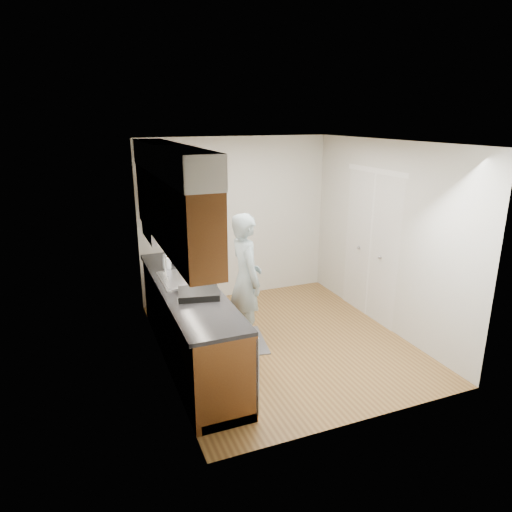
% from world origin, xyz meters
% --- Properties ---
extents(floor, '(3.50, 3.50, 0.00)m').
position_xyz_m(floor, '(0.00, 0.00, 0.00)').
color(floor, olive).
rests_on(floor, ground).
extents(ceiling, '(3.50, 3.50, 0.00)m').
position_xyz_m(ceiling, '(0.00, 0.00, 2.50)').
color(ceiling, white).
rests_on(ceiling, wall_left).
extents(wall_left, '(0.02, 3.50, 2.50)m').
position_xyz_m(wall_left, '(-1.50, 0.00, 1.25)').
color(wall_left, beige).
rests_on(wall_left, floor).
extents(wall_right, '(0.02, 3.50, 2.50)m').
position_xyz_m(wall_right, '(1.50, 0.00, 1.25)').
color(wall_right, beige).
rests_on(wall_right, floor).
extents(wall_back, '(3.00, 0.02, 2.50)m').
position_xyz_m(wall_back, '(0.00, 1.75, 1.25)').
color(wall_back, beige).
rests_on(wall_back, floor).
extents(counter, '(0.64, 2.80, 1.30)m').
position_xyz_m(counter, '(-1.20, -0.00, 0.49)').
color(counter, brown).
rests_on(counter, floor).
extents(upper_cabinets, '(0.47, 2.80, 1.21)m').
position_xyz_m(upper_cabinets, '(-1.33, 0.05, 1.95)').
color(upper_cabinets, brown).
rests_on(upper_cabinets, wall_left).
extents(closet_door, '(0.02, 1.22, 2.05)m').
position_xyz_m(closet_door, '(1.49, 0.30, 1.02)').
color(closet_door, white).
rests_on(closet_door, wall_right).
extents(floor_mat, '(0.58, 0.85, 0.01)m').
position_xyz_m(floor_mat, '(-0.43, 0.15, 0.01)').
color(floor_mat, slate).
rests_on(floor_mat, floor).
extents(person, '(0.45, 0.67, 1.89)m').
position_xyz_m(person, '(-0.43, 0.15, 0.96)').
color(person, '#8CA4AA').
rests_on(person, floor_mat).
extents(soap_bottle_a, '(0.12, 0.12, 0.29)m').
position_xyz_m(soap_bottle_a, '(-1.31, 0.62, 1.08)').
color(soap_bottle_a, silver).
rests_on(soap_bottle_a, counter).
extents(soap_bottle_b, '(0.09, 0.09, 0.17)m').
position_xyz_m(soap_bottle_b, '(-1.02, 0.81, 1.03)').
color(soap_bottle_b, silver).
rests_on(soap_bottle_b, counter).
extents(soap_bottle_c, '(0.15, 0.15, 0.15)m').
position_xyz_m(soap_bottle_c, '(-1.17, 0.83, 1.02)').
color(soap_bottle_c, silver).
rests_on(soap_bottle_c, counter).
extents(soda_can, '(0.08, 0.08, 0.13)m').
position_xyz_m(soda_can, '(-0.95, 0.56, 1.01)').
color(soda_can, '#A72E1C').
rests_on(soda_can, counter).
extents(steel_can, '(0.09, 0.09, 0.12)m').
position_xyz_m(steel_can, '(-1.04, 0.69, 1.00)').
color(steel_can, '#A5A5AA').
rests_on(steel_can, counter).
extents(dish_rack, '(0.49, 0.44, 0.07)m').
position_xyz_m(dish_rack, '(-1.17, -0.38, 0.97)').
color(dish_rack, black).
rests_on(dish_rack, counter).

